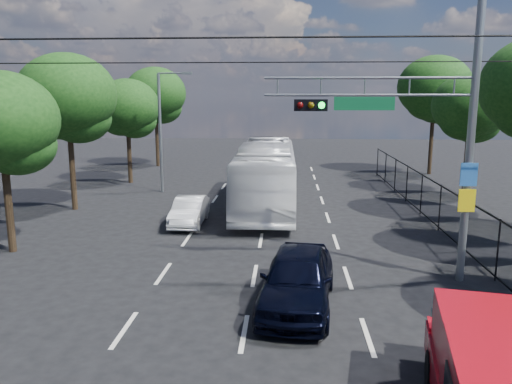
# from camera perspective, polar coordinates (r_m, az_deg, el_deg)

# --- Properties ---
(lane_markings) EXTENTS (6.12, 38.00, 0.01)m
(lane_markings) POSITION_cam_1_polar(r_m,az_deg,el_deg) (22.10, 0.82, -4.06)
(lane_markings) COLOR beige
(lane_markings) RESTS_ON ground
(signal_mast) EXTENTS (6.43, 0.39, 9.50)m
(signal_mast) POSITION_cam_1_polar(r_m,az_deg,el_deg) (15.91, 19.40, 8.58)
(signal_mast) COLOR slate
(signal_mast) RESTS_ON ground
(streetlight_left) EXTENTS (2.09, 0.22, 7.08)m
(streetlight_left) POSITION_cam_1_polar(r_m,az_deg,el_deg) (30.27, -10.59, 7.40)
(streetlight_left) COLOR slate
(streetlight_left) RESTS_ON ground
(utility_wires) EXTENTS (22.00, 5.04, 0.74)m
(utility_wires) POSITION_cam_1_polar(r_m,az_deg,el_deg) (16.25, 0.01, 16.26)
(utility_wires) COLOR black
(utility_wires) RESTS_ON ground
(fence_right) EXTENTS (0.06, 34.03, 2.00)m
(fence_right) POSITION_cam_1_polar(r_m,az_deg,el_deg) (21.12, 21.68, -2.69)
(fence_right) COLOR black
(fence_right) RESTS_ON ground
(tree_right_d) EXTENTS (4.32, 4.32, 7.02)m
(tree_right_d) POSITION_cam_1_polar(r_m,az_deg,el_deg) (31.15, 23.33, 8.47)
(tree_right_d) COLOR black
(tree_right_d) RESTS_ON ground
(tree_right_e) EXTENTS (5.28, 5.28, 8.58)m
(tree_right_e) POSITION_cam_1_polar(r_m,az_deg,el_deg) (38.83, 19.74, 10.65)
(tree_right_e) COLOR black
(tree_right_e) RESTS_ON ground
(tree_left_b) EXTENTS (4.08, 4.08, 6.63)m
(tree_left_b) POSITION_cam_1_polar(r_m,az_deg,el_deg) (20.13, -27.03, 6.50)
(tree_left_b) COLOR black
(tree_left_b) RESTS_ON ground
(tree_left_c) EXTENTS (4.80, 4.80, 7.80)m
(tree_left_c) POSITION_cam_1_polar(r_m,az_deg,el_deg) (26.62, -20.67, 9.55)
(tree_left_c) COLOR black
(tree_left_c) RESTS_ON ground
(tree_left_d) EXTENTS (4.20, 4.20, 6.83)m
(tree_left_d) POSITION_cam_1_polar(r_m,az_deg,el_deg) (33.98, -14.45, 8.92)
(tree_left_d) COLOR black
(tree_left_d) RESTS_ON ground
(tree_left_e) EXTENTS (4.92, 4.92, 7.99)m
(tree_left_e) POSITION_cam_1_polar(r_m,az_deg,el_deg) (41.70, -11.38, 10.49)
(tree_left_e) COLOR black
(tree_left_e) RESTS_ON ground
(navy_hatchback) EXTENTS (2.44, 4.92, 1.61)m
(navy_hatchback) POSITION_cam_1_polar(r_m,az_deg,el_deg) (13.93, 4.76, -9.81)
(navy_hatchback) COLOR black
(navy_hatchback) RESTS_ON ground
(white_bus) EXTENTS (2.89, 12.07, 3.36)m
(white_bus) POSITION_cam_1_polar(r_m,az_deg,el_deg) (25.91, 1.18, 1.97)
(white_bus) COLOR silver
(white_bus) RESTS_ON ground
(white_van) EXTENTS (1.33, 3.73, 1.23)m
(white_van) POSITION_cam_1_polar(r_m,az_deg,el_deg) (22.71, -7.62, -2.16)
(white_van) COLOR silver
(white_van) RESTS_ON ground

